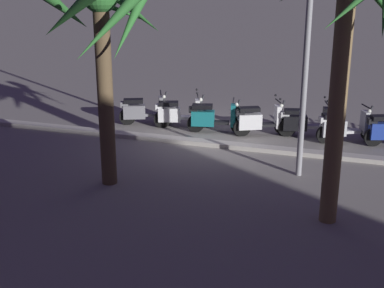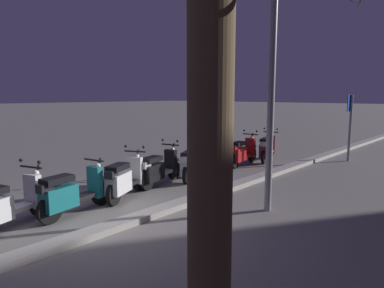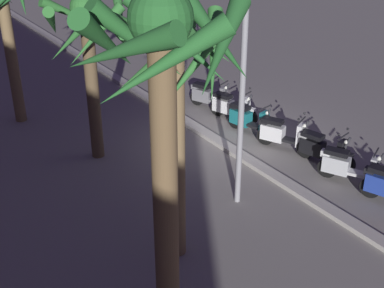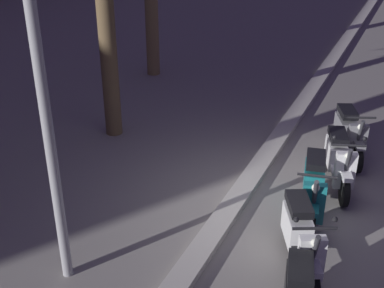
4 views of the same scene
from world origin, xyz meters
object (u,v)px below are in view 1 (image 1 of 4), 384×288
Objects in this scene: scooter_silver_mid_front at (343,127)px; palm_tree_mid_walkway at (102,32)px; scooter_teal_lead_nearest at (212,118)px; scooter_white_far_back at (178,113)px; palm_tree_far_corner at (344,17)px; scooter_black_tail_end at (305,122)px; scooter_grey_last_in_row at (143,111)px; scooter_white_gap_after_mid at (258,120)px; street_lamp at (309,15)px.

palm_tree_mid_walkway is (4.93, 4.73, 2.97)m from scooter_silver_mid_front.
scooter_white_far_back reaches higher than scooter_teal_lead_nearest.
scooter_teal_lead_nearest is at bearing -53.06° from palm_tree_far_corner.
scooter_black_tail_end reaches higher than scooter_teal_lead_nearest.
scooter_silver_mid_front is 1.02× the size of scooter_grey_last_in_row.
scooter_white_gap_after_mid is 0.90× the size of scooter_teal_lead_nearest.
scooter_silver_mid_front is 7.45m from palm_tree_mid_walkway.
scooter_white_gap_after_mid is 4.60m from street_lamp.
scooter_white_gap_after_mid and scooter_white_far_back have the same top height.
scooter_white_gap_after_mid is at bearing -118.69° from palm_tree_mid_walkway.
scooter_white_gap_after_mid is 1.37m from scooter_teal_lead_nearest.
scooter_silver_mid_front is at bearing -90.15° from palm_tree_far_corner.
palm_tree_far_corner is (-4.89, 5.18, 3.46)m from scooter_white_far_back.
scooter_white_far_back is 7.92m from palm_tree_far_corner.
scooter_silver_mid_front is 0.98× the size of scooter_white_far_back.
scooter_grey_last_in_row is at bearing 0.46° from scooter_silver_mid_front.
scooter_white_gap_after_mid is (2.40, 0.09, 0.01)m from scooter_silver_mid_front.
scooter_silver_mid_front is 0.28× the size of street_lamp.
street_lamp is (-1.55, 2.83, 3.28)m from scooter_white_gap_after_mid.
palm_tree_far_corner is at bearing 89.85° from scooter_silver_mid_front.
scooter_black_tail_end is at bearing -167.44° from scooter_white_gap_after_mid.
street_lamp is (-2.92, 2.70, 3.29)m from scooter_teal_lead_nearest.
scooter_teal_lead_nearest is at bearing 3.40° from scooter_silver_mid_front.
scooter_grey_last_in_row is (3.68, -0.04, -0.02)m from scooter_white_gap_after_mid.
palm_tree_far_corner is at bearing 109.99° from street_lamp.
scooter_black_tail_end is at bearing -127.96° from palm_tree_mid_walkway.
palm_tree_far_corner reaches higher than scooter_black_tail_end.
scooter_white_far_back is at bearing 0.38° from scooter_silver_mid_front.
scooter_grey_last_in_row is at bearing -28.76° from street_lamp.
scooter_grey_last_in_row is 6.82m from street_lamp.
scooter_teal_lead_nearest is 0.35× the size of palm_tree_far_corner.
scooter_black_tail_end is 2.70m from scooter_teal_lead_nearest.
scooter_teal_lead_nearest is 7.13m from palm_tree_far_corner.
street_lamp reaches higher than scooter_silver_mid_front.
scooter_white_gap_after_mid reaches higher than scooter_silver_mid_front.
palm_tree_far_corner reaches higher than scooter_white_far_back.
palm_tree_mid_walkway is at bearing 23.83° from street_lamp.
scooter_white_gap_after_mid is 2.50m from scooter_white_far_back.
scooter_white_far_back reaches higher than scooter_grey_last_in_row.
scooter_silver_mid_front is 0.37× the size of palm_tree_mid_walkway.
scooter_white_far_back is at bearing -90.39° from palm_tree_mid_walkway.
palm_tree_mid_walkway is 0.88× the size of palm_tree_far_corner.
scooter_teal_lead_nearest is at bearing -104.60° from palm_tree_mid_walkway.
palm_tree_mid_walkway is at bearing 52.04° from scooter_black_tail_end.
scooter_silver_mid_front is at bearing -106.15° from street_lamp.
scooter_black_tail_end is 1.06× the size of scooter_grey_last_in_row.
palm_tree_far_corner reaches higher than scooter_grey_last_in_row.
palm_tree_mid_walkway is 4.97m from palm_tree_far_corner.
palm_tree_far_corner reaches higher than palm_tree_mid_walkway.
scooter_grey_last_in_row is 8.68m from palm_tree_far_corner.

